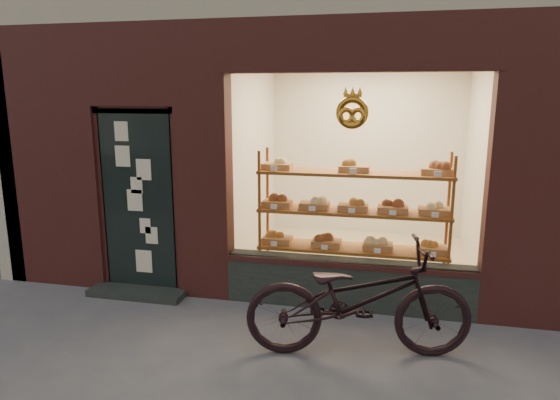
# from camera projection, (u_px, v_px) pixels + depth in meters

# --- Properties ---
(display_shelf) EXTENTS (2.20, 0.45, 1.70)m
(display_shelf) POSITION_uv_depth(u_px,v_px,m) (352.00, 224.00, 5.81)
(display_shelf) COLOR brown
(display_shelf) RESTS_ON ground
(bicycle) EXTENTS (2.12, 1.07, 1.06)m
(bicycle) POSITION_uv_depth(u_px,v_px,m) (358.00, 299.00, 4.48)
(bicycle) COLOR black
(bicycle) RESTS_ON ground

